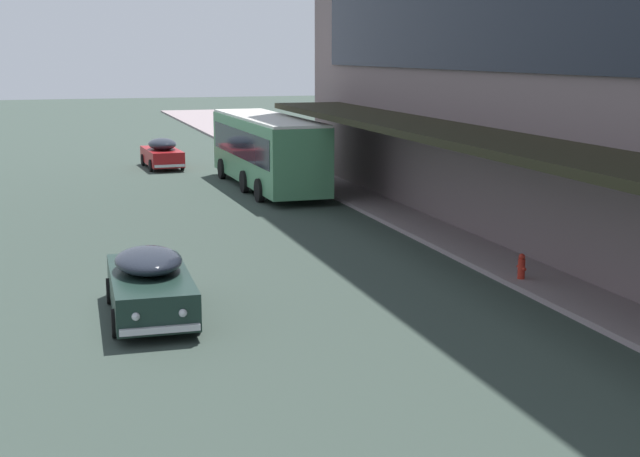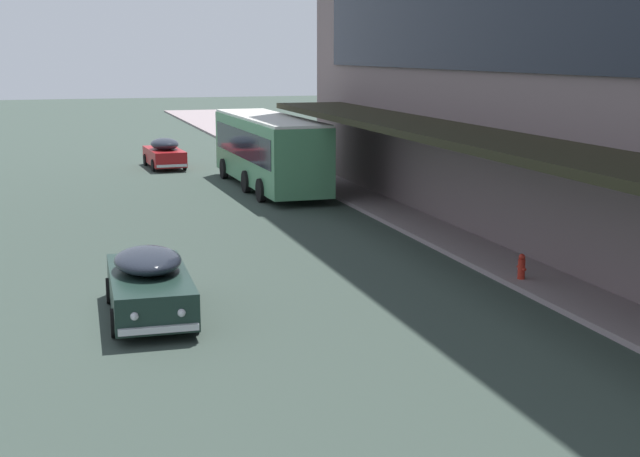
# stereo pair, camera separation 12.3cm
# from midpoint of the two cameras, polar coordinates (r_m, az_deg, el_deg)

# --- Properties ---
(transit_bus_kerbside_front) EXTENTS (3.00, 11.61, 3.33)m
(transit_bus_kerbside_front) POSITION_cam_midpoint_polar(r_m,az_deg,el_deg) (41.03, -3.52, 5.20)
(transit_bus_kerbside_front) COLOR #4B8A5E
(transit_bus_kerbside_front) RESTS_ON ground
(sedan_oncoming_rear) EXTENTS (2.05, 4.80, 1.59)m
(sedan_oncoming_rear) POSITION_cam_midpoint_polar(r_m,az_deg,el_deg) (21.59, -10.99, -3.48)
(sedan_oncoming_rear) COLOR #1A2F28
(sedan_oncoming_rear) RESTS_ON ground
(sedan_lead_mid) EXTENTS (1.99, 4.60, 1.64)m
(sedan_lead_mid) POSITION_cam_midpoint_polar(r_m,az_deg,el_deg) (49.24, -10.15, 4.76)
(sedan_lead_mid) COLOR #A81A1D
(sedan_lead_mid) RESTS_ON ground
(fire_hydrant) EXTENTS (0.20, 0.40, 0.70)m
(fire_hydrant) POSITION_cam_midpoint_polar(r_m,az_deg,el_deg) (24.73, 12.63, -2.38)
(fire_hydrant) COLOR red
(fire_hydrant) RESTS_ON sidewalk_kerb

